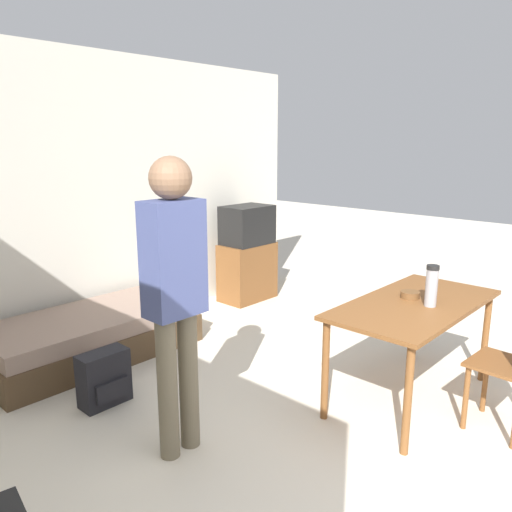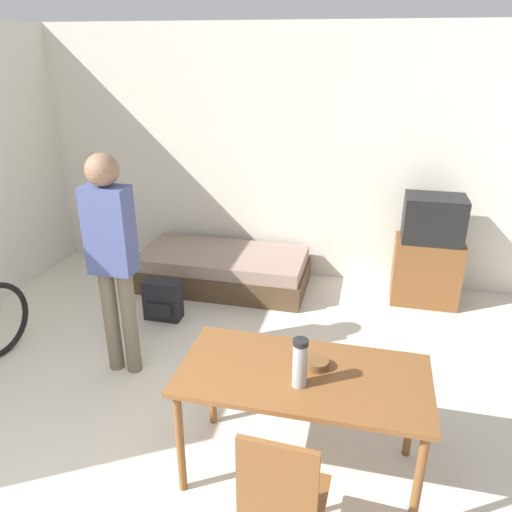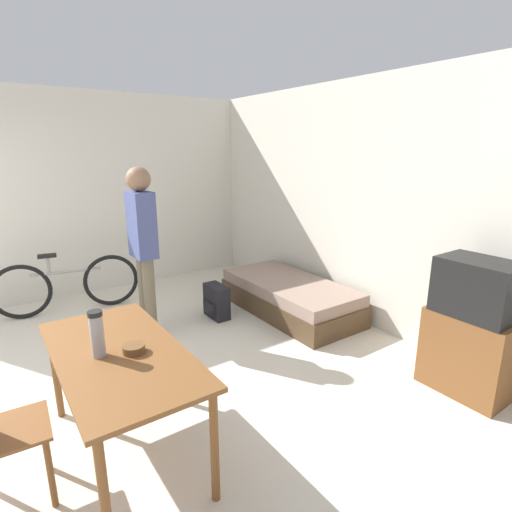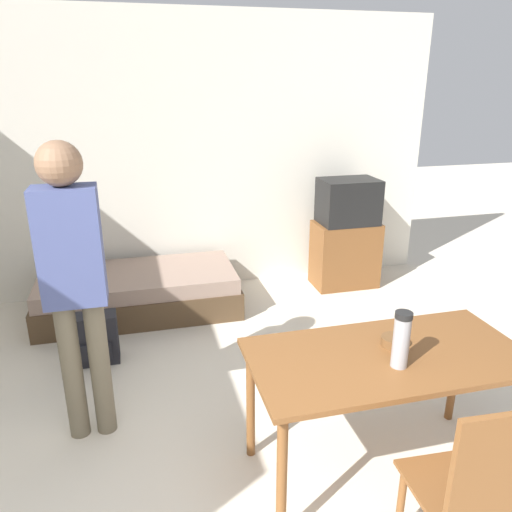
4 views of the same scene
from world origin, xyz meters
name	(u,v)px [view 1 (image 1 of 4)]	position (x,y,z in m)	size (l,w,h in m)	color
wall_back	(75,198)	(0.00, 4.00, 1.35)	(5.77, 0.06, 2.70)	silver
daybed	(92,335)	(-0.23, 3.45, 0.20)	(1.82, 0.87, 0.40)	#4C3823
tv	(247,254)	(1.90, 3.58, 0.55)	(0.66, 0.41, 1.13)	brown
dining_table	(414,313)	(1.00, 1.05, 0.66)	(1.45, 0.72, 0.75)	brown
person_standing	(175,286)	(-0.57, 1.79, 1.06)	(0.34, 0.24, 1.79)	#6B604C
thermos_flask	(432,284)	(0.99, 0.94, 0.91)	(0.09, 0.09, 0.29)	#99999E
mate_bowl	(410,295)	(1.06, 1.13, 0.77)	(0.14, 0.14, 0.05)	brown
backpack	(104,379)	(-0.59, 2.63, 0.20)	(0.35, 0.21, 0.40)	black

